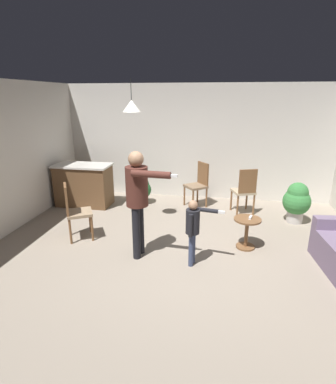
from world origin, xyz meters
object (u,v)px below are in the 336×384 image
person_adult (138,193)px  potted_plant_by_wall (142,189)px  person_child (193,226)px  kitchen_counter (84,185)px  dining_chair_near_wall (198,183)px  potted_plant_corner (297,201)px  dining_chair_centre_back (75,210)px  side_table_by_couch (247,229)px  spare_remote_on_table (250,217)px  dining_chair_by_counter (245,189)px

person_adult → potted_plant_by_wall: 2.54m
person_child → potted_plant_by_wall: 2.89m
kitchen_counter → dining_chair_near_wall: size_ratio=1.26×
dining_chair_near_wall → potted_plant_corner: bearing=-145.6°
dining_chair_centre_back → side_table_by_couch: bearing=64.1°
potted_plant_by_wall → spare_remote_on_table: bearing=-38.3°
potted_plant_corner → person_child: bearing=-133.5°
dining_chair_by_counter → potted_plant_corner: bearing=-35.8°
person_child → dining_chair_centre_back: 2.16m
dining_chair_by_counter → potted_plant_by_wall: (-2.29, 0.26, -0.20)m
side_table_by_couch → dining_chair_near_wall: size_ratio=0.52×
person_adult → person_child: (0.85, -0.12, -0.40)m
kitchen_counter → potted_plant_corner: bearing=-2.6°
dining_chair_by_counter → potted_plant_by_wall: dining_chair_by_counter is taller
spare_remote_on_table → dining_chair_centre_back: bearing=-176.2°
kitchen_counter → dining_chair_by_counter: dining_chair_by_counter is taller
potted_plant_by_wall → person_child: bearing=-60.3°
person_child → dining_chair_by_counter: person_child is taller
person_child → dining_chair_by_counter: bearing=167.6°
spare_remote_on_table → person_child: bearing=-141.3°
potted_plant_corner → dining_chair_centre_back: bearing=-159.7°
person_child → potted_plant_by_wall: size_ratio=1.61×
potted_plant_by_wall → spare_remote_on_table: potted_plant_by_wall is taller
kitchen_counter → person_adult: (1.86, -2.05, 0.55)m
potted_plant_by_wall → person_adult: bearing=-76.4°
potted_plant_by_wall → spare_remote_on_table: size_ratio=4.83×
dining_chair_by_counter → dining_chair_centre_back: same height
kitchen_counter → person_adult: 2.82m
person_adult → potted_plant_by_wall: size_ratio=2.65×
side_table_by_couch → potted_plant_by_wall: 2.89m
dining_chair_by_counter → dining_chair_centre_back: 3.44m
dining_chair_near_wall → dining_chair_centre_back: (-1.97, -2.06, 0.00)m
person_adult → dining_chair_by_counter: person_adult is taller
person_adult → dining_chair_centre_back: 1.39m
person_child → person_adult: bearing=-89.2°
side_table_by_couch → person_child: size_ratio=0.51×
dining_chair_by_counter → side_table_by_couch: bearing=-111.8°
side_table_by_couch → potted_plant_corner: 1.65m
kitchen_counter → spare_remote_on_table: kitchen_counter is taller
person_adult → potted_plant_by_wall: person_adult is taller
person_adult → dining_chair_near_wall: 2.59m
kitchen_counter → dining_chair_near_wall: (2.58, 0.39, 0.07)m
dining_chair_by_counter → dining_chair_near_wall: size_ratio=1.00×
person_adult → person_child: 0.95m
side_table_by_couch → dining_chair_by_counter: dining_chair_by_counter is taller
side_table_by_couch → dining_chair_centre_back: bearing=-176.5°
kitchen_counter → potted_plant_corner: kitchen_counter is taller
person_child → dining_chair_near_wall: 2.56m
dining_chair_near_wall → side_table_by_couch: bearing=168.1°
kitchen_counter → person_child: size_ratio=1.25×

